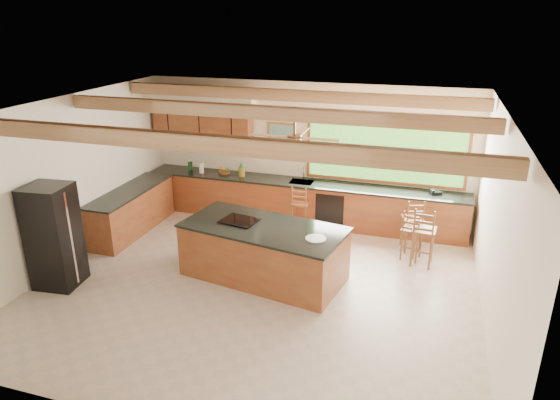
% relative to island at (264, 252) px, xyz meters
% --- Properties ---
extents(ground, '(7.20, 7.20, 0.00)m').
position_rel_island_xyz_m(ground, '(-0.02, -0.32, -0.48)').
color(ground, '#C1B1A0').
rests_on(ground, ground).
extents(room_shell, '(7.27, 6.54, 3.02)m').
position_rel_island_xyz_m(room_shell, '(-0.19, 0.33, 1.73)').
color(room_shell, white).
rests_on(room_shell, ground).
extents(counter_run, '(7.12, 3.10, 1.26)m').
position_rel_island_xyz_m(counter_run, '(-0.84, 2.20, -0.02)').
color(counter_run, brown).
rests_on(counter_run, ground).
extents(island, '(2.94, 1.75, 0.98)m').
position_rel_island_xyz_m(island, '(0.00, 0.00, 0.00)').
color(island, brown).
rests_on(island, ground).
extents(refrigerator, '(0.75, 0.74, 1.77)m').
position_rel_island_xyz_m(refrigerator, '(-3.24, -1.25, 0.40)').
color(refrigerator, black).
rests_on(refrigerator, ground).
extents(bar_stool_a, '(0.38, 0.38, 1.00)m').
position_rel_island_xyz_m(bar_stool_a, '(0.08, 2.07, 0.11)').
color(bar_stool_a, brown).
rests_on(bar_stool_a, ground).
extents(bar_stool_b, '(0.47, 0.47, 1.04)m').
position_rel_island_xyz_m(bar_stool_b, '(2.38, 1.86, 0.14)').
color(bar_stool_b, brown).
rests_on(bar_stool_b, ground).
extents(bar_stool_c, '(0.42, 0.42, 1.00)m').
position_rel_island_xyz_m(bar_stool_c, '(2.41, 1.40, 0.11)').
color(bar_stool_c, brown).
rests_on(bar_stool_c, ground).
extents(bar_stool_d, '(0.44, 0.44, 1.14)m').
position_rel_island_xyz_m(bar_stool_d, '(2.61, 1.22, 0.19)').
color(bar_stool_d, brown).
rests_on(bar_stool_d, ground).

